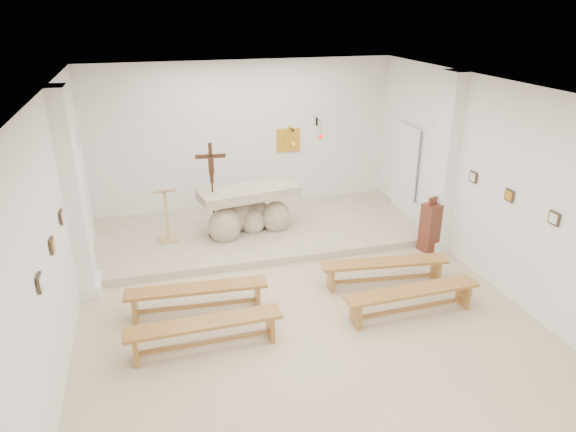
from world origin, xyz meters
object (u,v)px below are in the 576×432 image
object	(u,v)px
donation_pedestal	(430,227)
bench_left_second	(205,329)
lectern	(167,214)
altar	(248,213)
bench_right_second	(412,296)
bench_right_front	(384,267)
bench_left_front	(197,293)
crucifix_stand	(212,184)

from	to	relation	value
donation_pedestal	bench_left_second	xyz separation A→B (m)	(-4.73, -2.02, -0.15)
lectern	donation_pedestal	world-z (taller)	lectern
bench_left_second	altar	bearing A→B (deg)	68.15
bench_left_second	bench_right_second	size ratio (longest dim) A/B	1.00
bench_right_front	lectern	bearing A→B (deg)	150.87
lectern	bench_left_front	xyz separation A→B (m)	(0.29, -2.59, -0.38)
lectern	bench_left_front	size ratio (longest dim) A/B	0.52
lectern	crucifix_stand	bearing A→B (deg)	-9.21
altar	bench_left_second	world-z (taller)	altar
bench_right_front	crucifix_stand	bearing A→B (deg)	142.69
altar	bench_left_second	distance (m)	3.86
altar	bench_left_second	xyz separation A→B (m)	(-1.37, -3.60, -0.20)
bench_left_front	bench_right_second	world-z (taller)	same
crucifix_stand	bench_left_second	world-z (taller)	crucifix_stand
lectern	bench_right_front	world-z (taller)	lectern
altar	crucifix_stand	world-z (taller)	crucifix_stand
bench_left_second	bench_left_front	bearing A→B (deg)	89.04
crucifix_stand	bench_right_front	bearing A→B (deg)	-39.18
lectern	bench_right_second	xyz separation A→B (m)	(3.55, -3.58, -0.38)
crucifix_stand	donation_pedestal	bearing A→B (deg)	-15.30
donation_pedestal	bench_right_second	xyz separation A→B (m)	(-1.47, -2.02, -0.15)
lectern	donation_pedestal	xyz separation A→B (m)	(5.02, -1.56, -0.23)
bench_left_front	bench_right_front	bearing A→B (deg)	4.07
donation_pedestal	bench_right_second	size ratio (longest dim) A/B	0.51
bench_right_front	bench_left_second	bearing A→B (deg)	-156.11
lectern	bench_right_second	size ratio (longest dim) A/B	0.53
bench_left_second	bench_right_second	world-z (taller)	same
bench_left_front	bench_right_second	size ratio (longest dim) A/B	1.00
crucifix_stand	donation_pedestal	xyz separation A→B (m)	(4.08, -1.52, -0.79)
bench_left_second	lectern	bearing A→B (deg)	93.61
bench_right_front	bench_right_second	distance (m)	0.99
altar	bench_right_second	xyz separation A→B (m)	(1.89, -3.60, -0.20)
bench_left_front	bench_left_second	world-z (taller)	same
donation_pedestal	bench_right_front	world-z (taller)	donation_pedestal
bench_right_front	bench_right_second	xyz separation A→B (m)	(0.00, -0.99, 0.00)
crucifix_stand	bench_right_second	xyz separation A→B (m)	(2.61, -3.54, -0.94)
bench_right_front	altar	bearing A→B (deg)	132.95
lectern	bench_right_second	bearing A→B (deg)	-52.02
bench_left_front	bench_right_second	bearing A→B (deg)	-12.85
crucifix_stand	bench_right_front	size ratio (longest dim) A/B	0.88
donation_pedestal	bench_left_front	xyz separation A→B (m)	(-4.73, -1.03, -0.15)
lectern	bench_left_second	xyz separation A→B (m)	(0.29, -3.58, -0.38)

